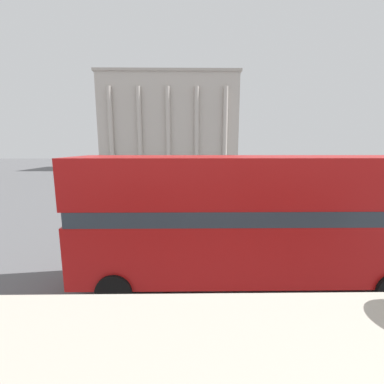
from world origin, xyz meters
name	(u,v)px	position (x,y,z in m)	size (l,w,h in m)	color
double_decker_bus	(247,216)	(0.85, 5.57, 2.40)	(10.83, 2.73, 4.30)	black
plaza_building_left	(170,123)	(-4.97, 54.27, 9.54)	(28.12, 12.06, 19.09)	#BCB2A8
traffic_light_near	(324,195)	(5.70, 9.98, 2.26)	(0.42, 0.24, 3.44)	black
traffic_light_mid	(153,182)	(-3.47, 15.00, 2.21)	(0.42, 0.24, 3.35)	black
traffic_light_far	(204,171)	(0.40, 21.07, 2.42)	(0.42, 0.24, 3.70)	black
pedestrian_white	(379,210)	(9.96, 11.83, 1.03)	(0.32, 0.32, 1.78)	#282B33
pedestrian_blue	(277,218)	(3.58, 10.47, 0.92)	(0.32, 0.32, 1.61)	#282B33
pedestrian_yellow	(254,179)	(6.35, 26.15, 1.01)	(0.32, 0.32, 1.75)	#282B33
pedestrian_grey	(232,201)	(1.87, 14.40, 1.03)	(0.32, 0.32, 1.79)	#282B33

